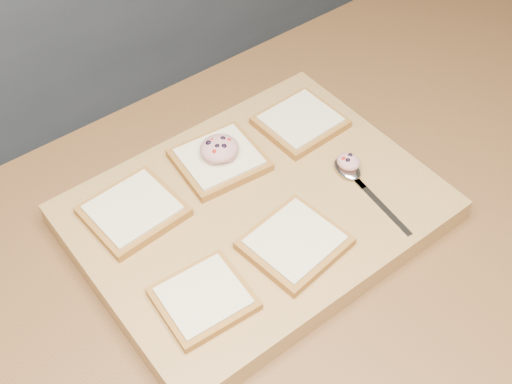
% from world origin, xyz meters
% --- Properties ---
extents(cutting_board, '(0.51, 0.39, 0.04)m').
position_xyz_m(cutting_board, '(0.03, 0.05, 0.92)').
color(cutting_board, '#A88848').
rests_on(cutting_board, island_counter).
extents(bread_far_left, '(0.13, 0.12, 0.02)m').
position_xyz_m(bread_far_left, '(-0.12, 0.14, 0.95)').
color(bread_far_left, '#9F6C29').
rests_on(bread_far_left, cutting_board).
extents(bread_far_center, '(0.14, 0.13, 0.02)m').
position_xyz_m(bread_far_center, '(0.04, 0.15, 0.95)').
color(bread_far_center, '#9F6C29').
rests_on(bread_far_center, cutting_board).
extents(bread_far_right, '(0.13, 0.12, 0.02)m').
position_xyz_m(bread_far_right, '(0.19, 0.14, 0.95)').
color(bread_far_right, '#9F6C29').
rests_on(bread_far_right, cutting_board).
extents(bread_near_left, '(0.12, 0.11, 0.02)m').
position_xyz_m(bread_near_left, '(-0.13, -0.04, 0.95)').
color(bread_near_left, '#9F6C29').
rests_on(bread_near_left, cutting_board).
extents(bread_near_center, '(0.14, 0.13, 0.02)m').
position_xyz_m(bread_near_center, '(0.02, -0.04, 0.95)').
color(bread_near_center, '#9F6C29').
rests_on(bread_near_center, cutting_board).
extents(tuna_salad_dollop, '(0.06, 0.06, 0.03)m').
position_xyz_m(tuna_salad_dollop, '(0.04, 0.15, 0.97)').
color(tuna_salad_dollop, '#D7928A').
rests_on(tuna_salad_dollop, bread_far_center).
extents(spoon, '(0.04, 0.18, 0.01)m').
position_xyz_m(spoon, '(0.18, 0.01, 0.95)').
color(spoon, silver).
rests_on(spoon, cutting_board).
extents(spoon_salad, '(0.03, 0.04, 0.02)m').
position_xyz_m(spoon_salad, '(0.18, 0.02, 0.96)').
color(spoon_salad, '#D7928A').
rests_on(spoon_salad, spoon).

